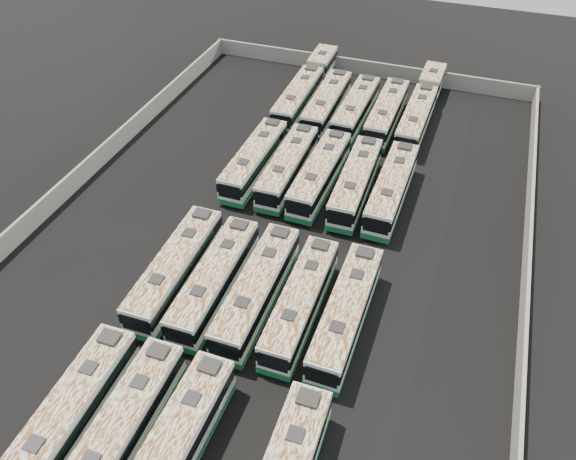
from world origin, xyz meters
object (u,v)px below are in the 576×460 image
at_px(bus_front_center, 173,450).
at_px(bus_back_far_left, 306,86).
at_px(bus_front_far_left, 69,417).
at_px(bus_front_left, 121,431).
at_px(bus_back_far_right, 421,106).
at_px(bus_back_left, 327,104).
at_px(bus_midfront_right, 300,302).
at_px(bus_midback_left, 288,167).
at_px(bus_back_right, 386,113).
at_px(bus_midfront_far_right, 346,313).
at_px(bus_midfront_center, 257,290).
at_px(bus_midfront_far_left, 176,269).
at_px(bus_midfront_left, 215,280).
at_px(bus_midback_right, 356,182).
at_px(bus_midback_center, 320,174).
at_px(bus_midback_far_right, 391,189).
at_px(bus_back_center, 356,109).
at_px(bus_midback_far_left, 254,160).

bearing_deg(bus_front_center, bus_back_far_left, 99.36).
height_order(bus_front_far_left, bus_back_far_left, bus_front_far_left).
relative_size(bus_front_far_left, bus_front_center, 1.01).
xyz_separation_m(bus_front_left, bus_front_center, (3.77, 0.02, 0.02)).
bearing_deg(bus_back_far_right, bus_back_left, -161.45).
height_order(bus_front_left, bus_midfront_right, bus_front_left).
bearing_deg(bus_midback_left, bus_back_right, 62.69).
bearing_deg(bus_front_left, bus_midback_left, 89.20).
bearing_deg(bus_midback_left, bus_back_left, 89.57).
height_order(bus_midfront_far_right, bus_midback_left, bus_midfront_far_right).
bearing_deg(bus_front_left, bus_midfront_center, 75.15).
distance_m(bus_midfront_far_left, bus_midfront_left, 3.63).
distance_m(bus_midback_right, bus_back_far_right, 18.34).
height_order(bus_midfront_far_right, bus_back_right, bus_midfront_far_right).
distance_m(bus_midback_right, bus_back_left, 16.30).
height_order(bus_front_center, bus_midback_center, bus_front_center).
relative_size(bus_midback_right, bus_back_left, 1.00).
xyz_separation_m(bus_midfront_center, bus_midback_right, (3.80, 17.09, -0.03)).
bearing_deg(bus_front_far_left, bus_midback_left, 81.95).
height_order(bus_back_far_left, bus_back_far_right, bus_back_far_left).
bearing_deg(bus_midfront_left, bus_back_far_right, 71.64).
height_order(bus_midfront_far_right, bus_back_far_right, bus_midfront_far_right).
relative_size(bus_front_left, bus_midfront_right, 1.02).
bearing_deg(bus_midback_far_right, bus_midfront_center, -112.57).
distance_m(bus_midfront_center, bus_back_center, 31.63).
height_order(bus_midfront_far_left, bus_midback_far_left, bus_midfront_far_left).
bearing_deg(bus_midback_left, bus_front_far_left, -97.32).
xyz_separation_m(bus_midback_center, bus_midback_right, (3.82, -0.08, -0.01)).
xyz_separation_m(bus_front_center, bus_midfront_right, (3.57, 14.37, -0.05)).
xyz_separation_m(bus_front_center, bus_back_center, (-0.09, 46.00, -0.05)).
xyz_separation_m(bus_midback_center, bus_midback_far_right, (7.47, 0.02, 0.01)).
distance_m(bus_front_far_left, bus_back_left, 46.42).
bearing_deg(bus_back_center, bus_midback_right, -74.43).
distance_m(bus_front_left, bus_midfront_left, 14.29).
relative_size(bus_midfront_center, bus_back_right, 1.02).
height_order(bus_front_left, bus_midback_right, bus_midback_right).
xyz_separation_m(bus_midfront_far_right, bus_back_far_left, (-14.84, 35.04, -0.01)).
height_order(bus_midfront_left, bus_back_center, bus_midfront_left).
xyz_separation_m(bus_midback_far_right, bus_back_center, (-7.39, 14.44, -0.05)).
xyz_separation_m(bus_front_left, bus_back_center, (3.68, 46.02, -0.03)).
relative_size(bus_midfront_far_right, bus_back_center, 1.02).
height_order(bus_midback_center, bus_back_left, bus_back_left).
height_order(bus_front_left, bus_front_center, bus_front_center).
relative_size(bus_front_center, bus_midback_right, 1.00).
height_order(bus_front_center, bus_back_far_left, bus_front_center).
bearing_deg(bus_midback_far_right, bus_front_center, -102.17).
bearing_deg(bus_front_center, bus_front_left, -179.03).
bearing_deg(bus_midfront_right, bus_midfront_far_right, 1.46).
distance_m(bus_midfront_right, bus_midback_right, 17.09).
xyz_separation_m(bus_front_center, bus_midback_far_left, (-7.48, 31.68, -0.03)).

